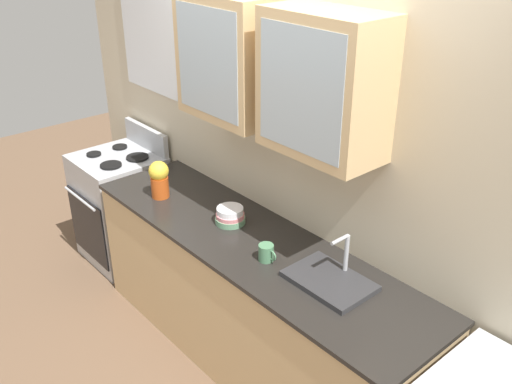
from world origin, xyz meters
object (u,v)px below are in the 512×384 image
object	(u,v)px
bowl_stack	(230,216)
stove_range	(122,207)
vase	(159,178)
cup_near_sink	(266,253)
sink_faucet	(330,280)

from	to	relation	value
bowl_stack	stove_range	bearing A→B (deg)	-178.42
bowl_stack	vase	distance (m)	0.59
stove_range	cup_near_sink	xyz separation A→B (m)	(1.82, -0.07, 0.48)
bowl_stack	cup_near_sink	size ratio (longest dim) A/B	1.53
stove_range	bowl_stack	world-z (taller)	stove_range
cup_near_sink	stove_range	bearing A→B (deg)	177.79
bowl_stack	cup_near_sink	bearing A→B (deg)	-13.47
bowl_stack	sink_faucet	bearing A→B (deg)	-0.13
stove_range	cup_near_sink	size ratio (longest dim) A/B	8.81
cup_near_sink	sink_faucet	bearing A→B (deg)	16.06
bowl_stack	vase	size ratio (longest dim) A/B	0.73
vase	cup_near_sink	world-z (taller)	vase
stove_range	bowl_stack	size ratio (longest dim) A/B	5.74
stove_range	vase	world-z (taller)	vase
sink_faucet	cup_near_sink	xyz separation A→B (m)	(-0.37, -0.11, 0.03)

